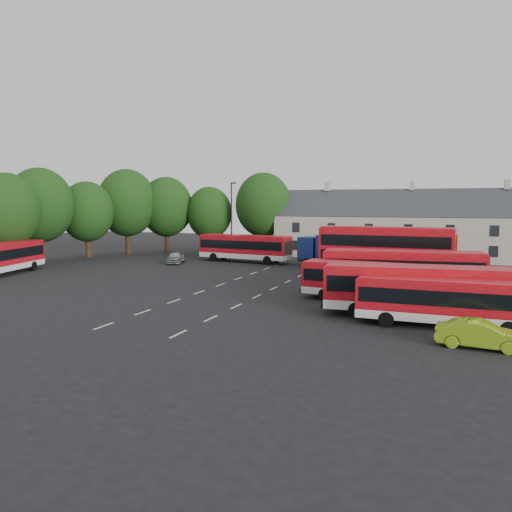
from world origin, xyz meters
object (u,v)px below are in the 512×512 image
Objects in this scene: bus_west at (1,256)px; lamppost at (232,220)px; box_truck at (336,250)px; bus_row_a at (446,299)px; bus_dd_south at (385,250)px; lime_car at (481,334)px; silver_car at (175,258)px.

lamppost is (17.00, 18.50, 3.24)m from bus_west.
bus_row_a is at bearing -48.50° from box_truck.
bus_row_a is at bearing -69.73° from bus_dd_south.
bus_west is 44.51m from lime_car.
silver_car is (-24.99, 4.15, -2.13)m from bus_dd_south.
bus_row_a is 2.40× the size of silver_car.
bus_row_a is 1.14× the size of box_truck.
box_truck is at bearing -2.87° from lamppost.
bus_dd_south is at bearing 107.12° from bus_row_a.
bus_dd_south is 1.27× the size of lamppost.
box_truck is at bearing 115.12° from bus_row_a.
bus_row_a is 4.19m from lime_car.
lime_car is at bearing -57.16° from silver_car.
lime_car is (7.17, -21.21, -2.14)m from bus_dd_south.
bus_west reaches higher than silver_car.
bus_row_a is at bearing -112.29° from bus_west.
bus_west is 18.77m from silver_car.
bus_west is (-36.12, -10.91, -0.90)m from bus_dd_south.
bus_dd_south is at bearing -28.33° from silver_car.
lime_car is at bearing -48.64° from box_truck.
bus_row_a is at bearing -45.54° from lamppost.
bus_west is at bearing -132.57° from lamppost.
bus_west is at bearing -160.34° from bus_dd_south.
box_truck is 0.90× the size of lamppost.
box_truck is at bearing -10.50° from silver_car.
box_truck reaches higher than bus_west.
bus_row_a is 18.37m from bus_dd_south.
silver_car is at bearing -49.74° from bus_west.
lamppost is at bearing -166.80° from box_truck.
box_truck is (-6.12, 6.94, -0.78)m from bus_dd_south.
bus_row_a is 42.13m from bus_west.
lamppost is (-19.12, 7.59, 2.34)m from bus_dd_south.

